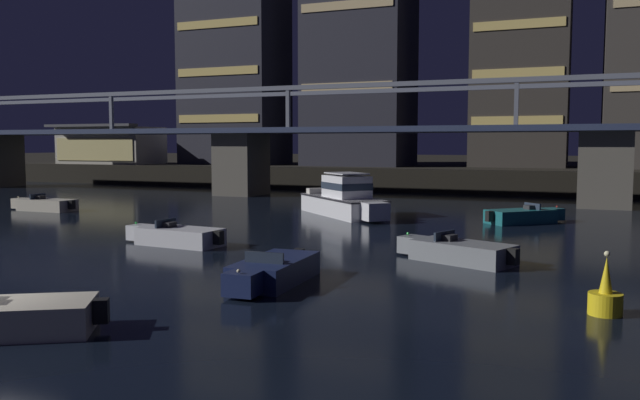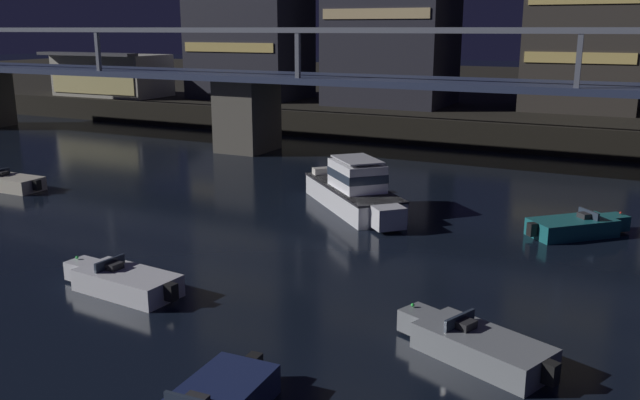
{
  "view_description": "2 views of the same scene",
  "coord_description": "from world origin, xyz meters",
  "px_view_note": "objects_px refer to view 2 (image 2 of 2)",
  "views": [
    {
      "loc": [
        13.74,
        -11.79,
        4.65
      ],
      "look_at": [
        2.89,
        14.75,
        2.15
      ],
      "focal_mm": 36.39,
      "sensor_mm": 36.0,
      "label": 1
    },
    {
      "loc": [
        13.0,
        -4.34,
        9.33
      ],
      "look_at": [
        0.34,
        21.38,
        1.97
      ],
      "focal_mm": 37.66,
      "sensor_mm": 36.0,
      "label": 2
    }
  ],
  "objects_px": {
    "speedboat_far_left": "(476,345)",
    "speedboat_mid_right": "(576,227)",
    "speedboat_near_right": "(8,182)",
    "river_bridge": "(436,105)",
    "waterfront_pavilion": "(112,75)",
    "cabin_cruiser_near_left": "(355,190)",
    "speedboat_mid_center": "(123,281)"
  },
  "relations": [
    {
      "from": "river_bridge",
      "to": "speedboat_far_left",
      "type": "xyz_separation_m",
      "value": [
        9.22,
        -26.27,
        -3.89
      ]
    },
    {
      "from": "river_bridge",
      "to": "speedboat_mid_right",
      "type": "relative_size",
      "value": 21.69
    },
    {
      "from": "speedboat_mid_center",
      "to": "speedboat_mid_right",
      "type": "distance_m",
      "value": 20.25
    },
    {
      "from": "speedboat_far_left",
      "to": "waterfront_pavilion",
      "type": "bearing_deg",
      "value": 142.08
    },
    {
      "from": "waterfront_pavilion",
      "to": "speedboat_mid_center",
      "type": "distance_m",
      "value": 53.26
    },
    {
      "from": "speedboat_near_right",
      "to": "speedboat_mid_right",
      "type": "height_order",
      "value": "same"
    },
    {
      "from": "speedboat_mid_center",
      "to": "speedboat_far_left",
      "type": "relative_size",
      "value": 1.03
    },
    {
      "from": "speedboat_far_left",
      "to": "cabin_cruiser_near_left",
      "type": "bearing_deg",
      "value": 125.44
    },
    {
      "from": "river_bridge",
      "to": "speedboat_mid_center",
      "type": "xyz_separation_m",
      "value": [
        -3.52,
        -26.88,
        -3.89
      ]
    },
    {
      "from": "cabin_cruiser_near_left",
      "to": "river_bridge",
      "type": "bearing_deg",
      "value": 87.58
    },
    {
      "from": "river_bridge",
      "to": "speedboat_far_left",
      "type": "bearing_deg",
      "value": -70.67
    },
    {
      "from": "speedboat_far_left",
      "to": "speedboat_mid_right",
      "type": "bearing_deg",
      "value": 84.7
    },
    {
      "from": "speedboat_mid_center",
      "to": "speedboat_far_left",
      "type": "distance_m",
      "value": 12.76
    },
    {
      "from": "waterfront_pavilion",
      "to": "cabin_cruiser_near_left",
      "type": "relative_size",
      "value": 1.56
    },
    {
      "from": "waterfront_pavilion",
      "to": "speedboat_far_left",
      "type": "distance_m",
      "value": 62.26
    },
    {
      "from": "speedboat_mid_center",
      "to": "speedboat_far_left",
      "type": "xyz_separation_m",
      "value": [
        12.74,
        0.61,
        0.0
      ]
    },
    {
      "from": "speedboat_near_right",
      "to": "river_bridge",
      "type": "bearing_deg",
      "value": 39.92
    },
    {
      "from": "river_bridge",
      "to": "waterfront_pavilion",
      "type": "height_order",
      "value": "river_bridge"
    },
    {
      "from": "cabin_cruiser_near_left",
      "to": "speedboat_mid_center",
      "type": "bearing_deg",
      "value": -101.81
    },
    {
      "from": "speedboat_mid_right",
      "to": "cabin_cruiser_near_left",
      "type": "bearing_deg",
      "value": -178.49
    },
    {
      "from": "speedboat_mid_center",
      "to": "speedboat_mid_right",
      "type": "bearing_deg",
      "value": 46.12
    },
    {
      "from": "cabin_cruiser_near_left",
      "to": "speedboat_far_left",
      "type": "height_order",
      "value": "cabin_cruiser_near_left"
    },
    {
      "from": "river_bridge",
      "to": "speedboat_mid_right",
      "type": "bearing_deg",
      "value": -49.44
    },
    {
      "from": "river_bridge",
      "to": "speedboat_far_left",
      "type": "relative_size",
      "value": 19.08
    },
    {
      "from": "cabin_cruiser_near_left",
      "to": "speedboat_far_left",
      "type": "bearing_deg",
      "value": -54.56
    },
    {
      "from": "speedboat_near_right",
      "to": "speedboat_mid_right",
      "type": "xyz_separation_m",
      "value": [
        31.41,
        5.19,
        0.0
      ]
    },
    {
      "from": "cabin_cruiser_near_left",
      "to": "speedboat_far_left",
      "type": "xyz_separation_m",
      "value": [
        9.75,
        -13.69,
        -0.64
      ]
    },
    {
      "from": "river_bridge",
      "to": "speedboat_mid_center",
      "type": "distance_m",
      "value": 27.39
    },
    {
      "from": "cabin_cruiser_near_left",
      "to": "speedboat_mid_right",
      "type": "bearing_deg",
      "value": 1.51
    },
    {
      "from": "waterfront_pavilion",
      "to": "speedboat_near_right",
      "type": "distance_m",
      "value": 35.17
    },
    {
      "from": "cabin_cruiser_near_left",
      "to": "speedboat_near_right",
      "type": "height_order",
      "value": "cabin_cruiser_near_left"
    },
    {
      "from": "speedboat_near_right",
      "to": "speedboat_mid_right",
      "type": "relative_size",
      "value": 1.17
    }
  ]
}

